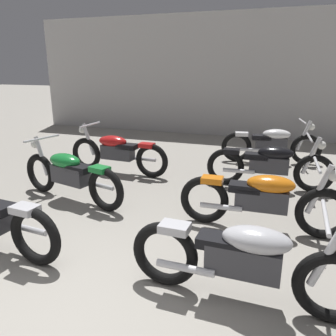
% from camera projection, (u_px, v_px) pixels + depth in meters
% --- Properties ---
extents(ground_plane, '(60.00, 60.00, 0.00)m').
position_uv_depth(ground_plane, '(53.00, 325.00, 2.84)').
color(ground_plane, gray).
extents(back_wall, '(12.92, 0.24, 3.60)m').
position_uv_depth(back_wall, '(231.00, 76.00, 10.10)').
color(back_wall, '#BCBAB7').
rests_on(back_wall, ground).
extents(motorcycle_left_row_1, '(2.14, 0.78, 0.97)m').
position_uv_depth(motorcycle_left_row_1, '(70.00, 174.00, 5.37)').
color(motorcycle_left_row_1, black).
rests_on(motorcycle_left_row_1, ground).
extents(motorcycle_left_row_2, '(2.17, 0.68, 0.97)m').
position_uv_depth(motorcycle_left_row_2, '(117.00, 151.00, 6.76)').
color(motorcycle_left_row_2, black).
rests_on(motorcycle_left_row_2, ground).
extents(motorcycle_right_row_0, '(2.17, 0.68, 0.97)m').
position_uv_depth(motorcycle_right_row_0, '(245.00, 258.00, 3.00)').
color(motorcycle_right_row_0, black).
rests_on(motorcycle_right_row_0, ground).
extents(motorcycle_right_row_1, '(2.17, 0.68, 0.97)m').
position_uv_depth(motorcycle_right_row_1, '(263.00, 198.00, 4.37)').
color(motorcycle_right_row_1, black).
rests_on(motorcycle_right_row_1, ground).
extents(motorcycle_right_row_2, '(2.17, 0.68, 0.97)m').
position_uv_depth(motorcycle_right_row_2, '(270.00, 164.00, 5.90)').
color(motorcycle_right_row_2, black).
rests_on(motorcycle_right_row_2, ground).
extents(motorcycle_right_row_3, '(2.16, 0.74, 0.97)m').
position_uv_depth(motorcycle_right_row_3, '(272.00, 143.00, 7.48)').
color(motorcycle_right_row_3, black).
rests_on(motorcycle_right_row_3, ground).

